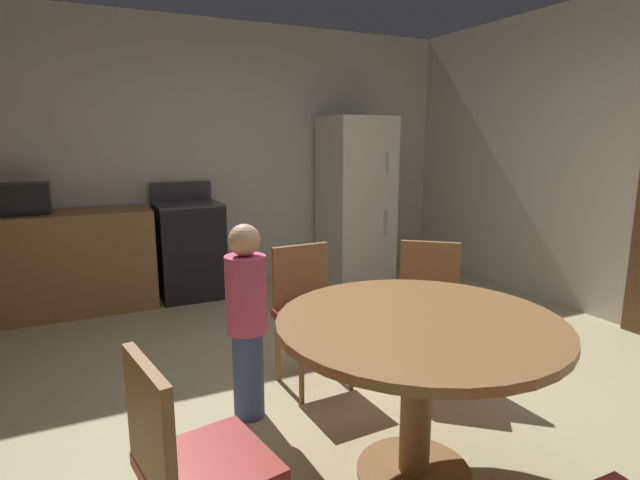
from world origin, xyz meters
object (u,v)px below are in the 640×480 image
at_px(refrigerator, 356,198).
at_px(chair_northeast, 428,301).
at_px(oven_range, 189,249).
at_px(microwave, 21,199).
at_px(dining_table, 418,352).
at_px(person_child, 247,317).
at_px(chair_north, 309,306).
at_px(chair_west, 188,460).

xyz_separation_m(refrigerator, chair_northeast, (-0.81, -2.36, -0.38)).
relative_size(oven_range, refrigerator, 0.62).
bearing_deg(microwave, chair_northeast, -45.05).
relative_size(dining_table, chair_northeast, 1.44).
distance_m(chair_northeast, person_child, 1.20).
bearing_deg(oven_range, person_child, -94.19).
bearing_deg(chair_north, refrigerator, 141.31).
bearing_deg(microwave, chair_west, -78.65).
bearing_deg(chair_northeast, person_child, -50.63).
distance_m(oven_range, refrigerator, 1.88).
distance_m(chair_north, person_child, 0.53).
bearing_deg(chair_north, dining_table, -0.00).
bearing_deg(chair_northeast, oven_range, -116.96).
height_order(refrigerator, chair_west, refrigerator).
bearing_deg(person_child, dining_table, -0.00).
distance_m(microwave, chair_north, 2.78).
bearing_deg(oven_range, microwave, -179.85).
bearing_deg(microwave, chair_north, -52.23).
bearing_deg(refrigerator, dining_table, -115.14).
relative_size(chair_west, chair_northeast, 1.00).
height_order(refrigerator, person_child, refrigerator).
bearing_deg(chair_west, dining_table, 0.00).
bearing_deg(oven_range, dining_table, -83.84).
bearing_deg(refrigerator, chair_west, -127.08).
bearing_deg(oven_range, chair_northeast, -66.94).
distance_m(oven_range, chair_west, 3.47).
height_order(microwave, chair_west, microwave).
relative_size(oven_range, chair_northeast, 1.26).
distance_m(refrigerator, person_child, 3.10).
relative_size(microwave, chair_northeast, 0.51).
relative_size(oven_range, microwave, 2.50).
height_order(refrigerator, dining_table, refrigerator).
bearing_deg(chair_northeast, dining_table, 0.00).
height_order(chair_west, person_child, person_child).
bearing_deg(chair_north, oven_range, -174.81).
bearing_deg(refrigerator, microwave, 179.10).
bearing_deg(chair_northeast, chair_west, -20.16).
bearing_deg(oven_range, refrigerator, -1.68).
xyz_separation_m(oven_range, refrigerator, (1.83, -0.05, 0.41)).
relative_size(chair_north, person_child, 0.80).
relative_size(refrigerator, microwave, 4.00).
height_order(microwave, person_child, microwave).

